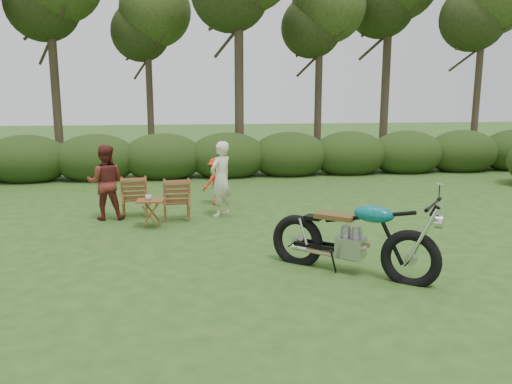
{
  "coord_description": "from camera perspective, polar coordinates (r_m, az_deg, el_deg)",
  "views": [
    {
      "loc": [
        -1.53,
        -6.59,
        2.47
      ],
      "look_at": [
        -0.26,
        1.55,
        0.9
      ],
      "focal_mm": 35.0,
      "sensor_mm": 36.0,
      "label": 1
    }
  ],
  "objects": [
    {
      "name": "ground",
      "position": [
        7.2,
        4.0,
        -9.3
      ],
      "size": [
        80.0,
        80.0,
        0.0
      ],
      "primitive_type": "plane",
      "color": "#264A18",
      "rests_on": "ground"
    },
    {
      "name": "tree_line",
      "position": [
        16.5,
        -1.85,
        15.44
      ],
      "size": [
        22.52,
        11.62,
        8.14
      ],
      "color": "#35291D",
      "rests_on": "ground"
    },
    {
      "name": "motorcycle",
      "position": [
        7.36,
        10.66,
        -9.01
      ],
      "size": [
        2.38,
        2.19,
        1.34
      ],
      "primitive_type": null,
      "rotation": [
        0.0,
        0.0,
        -0.69
      ],
      "color": "#0DAAAB",
      "rests_on": "ground"
    },
    {
      "name": "lawn_chair_right",
      "position": [
        10.38,
        -9.01,
        -3.11
      ],
      "size": [
        0.63,
        0.63,
        0.88
      ],
      "primitive_type": null,
      "rotation": [
        0.0,
        0.0,
        3.19
      ],
      "color": "#5E2D17",
      "rests_on": "ground"
    },
    {
      "name": "lawn_chair_left",
      "position": [
        10.89,
        -13.6,
        -2.63
      ],
      "size": [
        0.63,
        0.63,
        0.86
      ],
      "primitive_type": null,
      "rotation": [
        0.0,
        0.0,
        3.2
      ],
      "color": "brown",
      "rests_on": "ground"
    },
    {
      "name": "side_table",
      "position": [
        9.8,
        -11.91,
        -2.42
      ],
      "size": [
        0.56,
        0.48,
        0.54
      ],
      "primitive_type": null,
      "rotation": [
        0.0,
        0.0,
        -0.08
      ],
      "color": "#613018",
      "rests_on": "ground"
    },
    {
      "name": "cup",
      "position": [
        9.73,
        -12.2,
        -0.6
      ],
      "size": [
        0.16,
        0.16,
        0.1
      ],
      "primitive_type": "imported",
      "rotation": [
        0.0,
        0.0,
        -0.35
      ],
      "color": "beige",
      "rests_on": "side_table"
    },
    {
      "name": "adult_a",
      "position": [
        10.59,
        -3.98,
        -2.72
      ],
      "size": [
        0.67,
        0.67,
        1.58
      ],
      "primitive_type": "imported",
      "rotation": [
        0.0,
        0.0,
        3.92
      ],
      "color": "beige",
      "rests_on": "ground"
    },
    {
      "name": "adult_b",
      "position": [
        10.73,
        -16.6,
        -2.98
      ],
      "size": [
        0.75,
        0.58,
        1.53
      ],
      "primitive_type": "imported",
      "rotation": [
        0.0,
        0.0,
        3.15
      ],
      "color": "maroon",
      "rests_on": "ground"
    },
    {
      "name": "child",
      "position": [
        11.73,
        -4.53,
        -1.4
      ],
      "size": [
        0.81,
        0.72,
        1.09
      ],
      "primitive_type": "imported",
      "rotation": [
        0.0,
        0.0,
        3.71
      ],
      "color": "red",
      "rests_on": "ground"
    }
  ]
}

